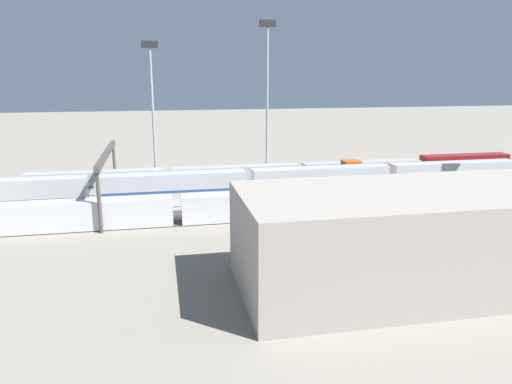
% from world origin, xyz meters
% --- Properties ---
extents(ground_plane, '(400.00, 400.00, 0.00)m').
position_xyz_m(ground_plane, '(0.00, 0.00, 0.00)').
color(ground_plane, gray).
extents(track_bed_0, '(140.00, 2.80, 0.12)m').
position_xyz_m(track_bed_0, '(0.00, -10.00, 0.06)').
color(track_bed_0, '#3D3833').
rests_on(track_bed_0, ground_plane).
extents(track_bed_1, '(140.00, 2.80, 0.12)m').
position_xyz_m(track_bed_1, '(0.00, -5.00, 0.06)').
color(track_bed_1, '#3D3833').
rests_on(track_bed_1, ground_plane).
extents(track_bed_2, '(140.00, 2.80, 0.12)m').
position_xyz_m(track_bed_2, '(0.00, 0.00, 0.06)').
color(track_bed_2, '#4C443D').
rests_on(track_bed_2, ground_plane).
extents(track_bed_3, '(140.00, 2.80, 0.12)m').
position_xyz_m(track_bed_3, '(0.00, 5.00, 0.06)').
color(track_bed_3, '#3D3833').
rests_on(track_bed_3, ground_plane).
extents(track_bed_4, '(140.00, 2.80, 0.12)m').
position_xyz_m(track_bed_4, '(0.00, 10.00, 0.06)').
color(track_bed_4, '#3D3833').
rests_on(track_bed_4, ground_plane).
extents(train_on_track_0, '(90.60, 3.06, 4.40)m').
position_xyz_m(train_on_track_0, '(-1.44, -10.00, 2.06)').
color(train_on_track_0, maroon).
rests_on(train_on_track_0, ground_plane).
extents(train_on_track_2, '(119.80, 3.06, 5.00)m').
position_xyz_m(train_on_track_2, '(-4.14, 0.00, 2.60)').
color(train_on_track_2, silver).
rests_on(train_on_track_2, ground_plane).
extents(train_on_track_1, '(10.00, 3.00, 5.00)m').
position_xyz_m(train_on_track_1, '(-14.19, -5.00, 2.16)').
color(train_on_track_1, '#D85914').
rests_on(train_on_track_1, ground_plane).
extents(train_on_track_4, '(95.60, 3.00, 3.80)m').
position_xyz_m(train_on_track_4, '(-4.38, 10.00, 2.02)').
color(train_on_track_4, silver).
rests_on(train_on_track_4, ground_plane).
extents(light_mast_0, '(2.80, 0.70, 25.49)m').
position_xyz_m(light_mast_0, '(22.62, -12.91, 16.39)').
color(light_mast_0, '#9EA0A5').
rests_on(light_mast_0, ground_plane).
extents(light_mast_2, '(2.80, 0.70, 29.18)m').
position_xyz_m(light_mast_2, '(2.28, -12.16, 18.40)').
color(light_mast_2, '#9EA0A5').
rests_on(light_mast_2, ground_plane).
extents(signal_gantry, '(0.70, 25.00, 8.80)m').
position_xyz_m(signal_gantry, '(29.66, 0.00, 7.42)').
color(signal_gantry, '#4C4742').
rests_on(signal_gantry, ground_plane).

